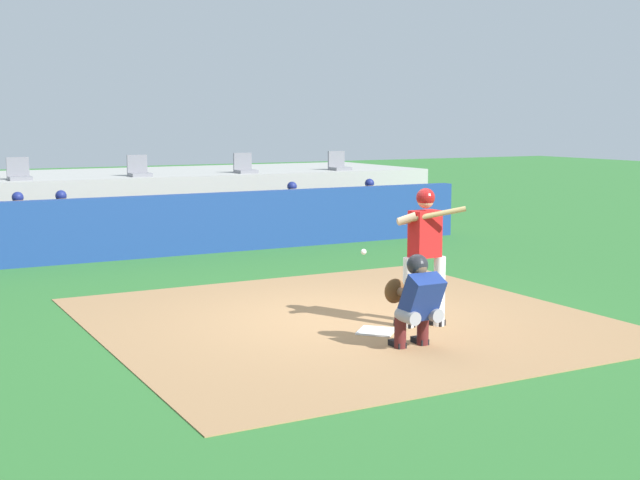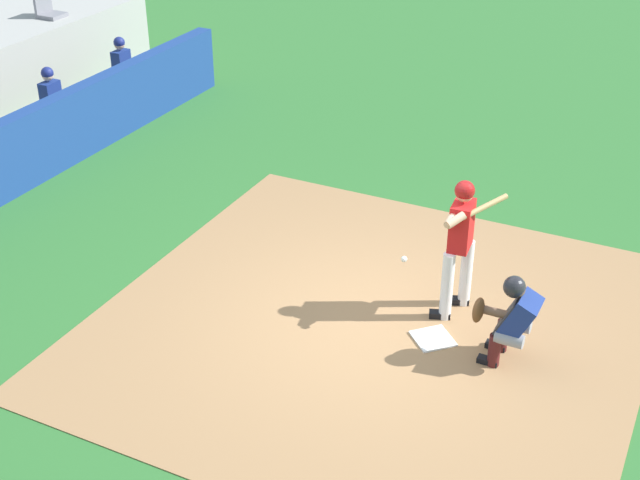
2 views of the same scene
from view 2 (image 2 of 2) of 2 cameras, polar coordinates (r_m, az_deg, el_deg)
ground_plane at (r=10.77m, az=3.36°, el=-5.45°), size 80.00×80.00×0.00m
dirt_infield at (r=10.77m, az=3.36°, el=-5.42°), size 6.40×6.40×0.01m
home_plate at (r=10.54m, az=7.39°, el=-6.40°), size 0.62×0.62×0.02m
batter_at_plate at (r=10.55m, az=9.14°, el=0.03°), size 0.75×0.70×1.80m
catcher_crouched at (r=10.02m, az=12.29°, el=-4.91°), size 0.48×1.68×1.13m
dugout_player_2 at (r=16.35m, az=-16.80°, el=8.62°), size 0.49×0.70×1.30m
dugout_player_3 at (r=17.79m, az=-12.48°, el=10.85°), size 0.49×0.70×1.30m
stadium_seat_4 at (r=19.02m, az=-17.33°, el=14.14°), size 0.46×0.46×0.48m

